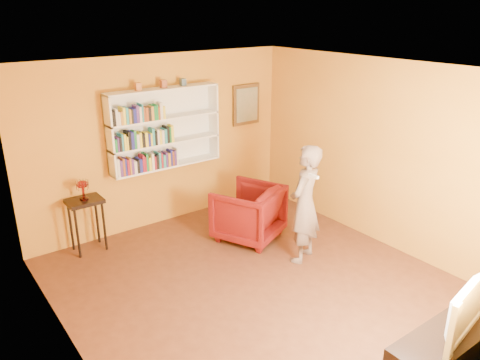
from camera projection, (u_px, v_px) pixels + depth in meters
name	position (u px, v px, depth m)	size (l,w,h in m)	color
room_shell	(261.00, 215.00, 5.59)	(5.30, 5.80, 2.88)	#4D2918
bookshelf	(163.00, 128.00, 7.20)	(1.80, 0.29, 1.23)	white
books_row_lower	(145.00, 163.00, 7.07)	(1.00, 0.19, 0.27)	silver
books_row_middle	(143.00, 139.00, 6.93)	(0.94, 0.18, 0.27)	#1B7B3A
books_row_upper	(137.00, 114.00, 6.77)	(0.82, 0.19, 0.26)	black
ornament_left	(138.00, 87.00, 6.70)	(0.08, 0.08, 0.11)	#B56A33
ornament_centre	(163.00, 84.00, 6.93)	(0.09, 0.09, 0.12)	brown
ornament_right	(183.00, 82.00, 7.12)	(0.08, 0.08, 0.11)	#465E74
framed_painting	(246.00, 105.00, 8.11)	(0.55, 0.05, 0.70)	#553718
console_table	(85.00, 208.00, 6.64)	(0.49, 0.37, 0.80)	black
ruby_lustre	(82.00, 186.00, 6.52)	(0.18, 0.18, 0.28)	maroon
armchair	(248.00, 213.00, 7.08)	(0.89, 0.92, 0.83)	#4F0509
person	(305.00, 204.00, 6.34)	(0.61, 0.40, 1.67)	#6D5A50
game_remote	(313.00, 176.00, 5.80)	(0.04, 0.15, 0.04)	white
tv_cabinet	(450.00, 352.00, 4.45)	(1.48, 0.45, 0.53)	black
television	(459.00, 305.00, 4.26)	(0.96, 0.13, 0.55)	black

